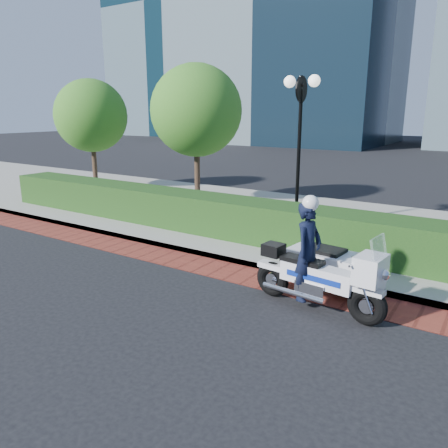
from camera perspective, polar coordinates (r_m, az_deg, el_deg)
The scene contains 9 objects.
ground at distance 9.21m, azimuth -10.25°, elevation -7.61°, with size 120.00×120.00×0.00m, color black.
brick_strip at distance 10.27m, azimuth -4.48°, elevation -5.02°, with size 60.00×1.00×0.01m, color maroon.
sidewalk at distance 13.92m, azimuth 6.92°, elevation 0.49°, with size 60.00×8.00×0.15m, color gray.
hedge_main at distance 11.74m, azimuth 1.74°, elevation 0.82°, with size 18.00×1.20×1.00m, color black.
lamppost at distance 12.36m, azimuth 9.87°, elevation 12.14°, with size 1.02×0.70×4.21m.
tree_a at distance 19.57m, azimuth -16.98°, elevation 13.36°, with size 3.00×3.00×4.58m.
tree_b at distance 15.77m, azimuth -3.65°, elevation 14.54°, with size 3.20×3.20×4.89m.
tower_far_left at distance 68.27m, azimuth -5.97°, elevation 26.01°, with size 16.00×14.00×34.00m, color black.
police_motorcycle at distance 8.21m, azimuth 12.65°, elevation -5.30°, with size 2.54×1.91×2.05m.
Camera 1 is at (5.97, -6.11, 3.45)m, focal length 35.00 mm.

